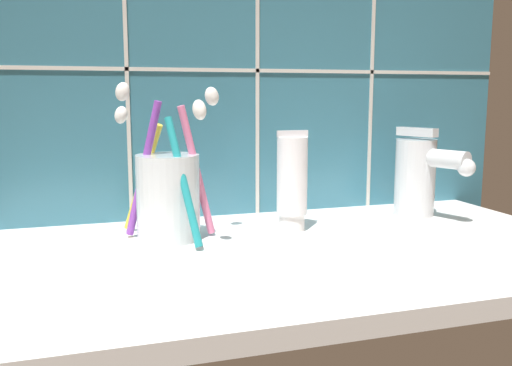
{
  "coord_description": "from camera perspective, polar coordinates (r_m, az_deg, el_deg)",
  "views": [
    {
      "loc": [
        -22.78,
        -57.57,
        19.17
      ],
      "look_at": [
        -3.5,
        3.3,
        9.07
      ],
      "focal_mm": 40.0,
      "sensor_mm": 36.0,
      "label": 1
    }
  ],
  "objects": [
    {
      "name": "sink_faucet",
      "position": [
        0.83,
        16.03,
        0.89
      ],
      "size": [
        6.85,
        11.46,
        12.41
      ],
      "rotation": [
        0.0,
        0.0,
        -1.19
      ],
      "color": "silver",
      "rests_on": "sink_counter"
    },
    {
      "name": "sink_counter",
      "position": [
        0.65,
        3.88,
        -7.38
      ],
      "size": [
        71.4,
        39.82,
        2.0
      ],
      "primitive_type": "cube",
      "color": "white",
      "rests_on": "ground"
    },
    {
      "name": "tile_wall_backsplash",
      "position": [
        0.82,
        -1.28,
        16.12
      ],
      "size": [
        81.4,
        1.72,
        58.58
      ],
      "color": "#336B7F",
      "rests_on": "ground"
    },
    {
      "name": "toothpaste_tube",
      "position": [
        0.71,
        3.63,
        0.14
      ],
      "size": [
        4.03,
        3.84,
        12.61
      ],
      "color": "white",
      "rests_on": "sink_counter"
    },
    {
      "name": "toothbrush_cup",
      "position": [
        0.68,
        -8.8,
        -0.97
      ],
      "size": [
        12.54,
        14.98,
        18.59
      ],
      "color": "silver",
      "rests_on": "sink_counter"
    }
  ]
}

